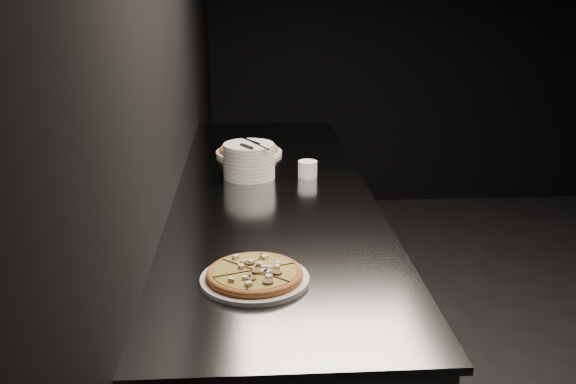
{
  "coord_description": "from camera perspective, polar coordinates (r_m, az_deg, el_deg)",
  "views": [
    {
      "loc": [
        -2.22,
        -2.34,
        1.68
      ],
      "look_at": [
        -2.08,
        -0.14,
        0.96
      ],
      "focal_mm": 40.0,
      "sensor_mm": 36.0,
      "label": 1
    }
  ],
  "objects": [
    {
      "name": "cutlery",
      "position": [
        2.58,
        -3.33,
        4.27
      ],
      "size": [
        0.1,
        0.21,
        0.01
      ],
      "rotation": [
        0.0,
        0.0,
        0.56
      ],
      "color": "#B6B8BD",
      "rests_on": "plate_stack"
    },
    {
      "name": "pizza_tomato",
      "position": [
        2.98,
        -3.49,
        3.74
      ],
      "size": [
        0.35,
        0.35,
        0.04
      ],
      "rotation": [
        0.0,
        0.0,
        0.37
      ],
      "color": "white",
      "rests_on": "counter"
    },
    {
      "name": "counter",
      "position": [
        2.64,
        -1.29,
        -9.3
      ],
      "size": [
        0.74,
        2.44,
        0.92
      ],
      "color": "slate",
      "rests_on": "floor"
    },
    {
      "name": "ramekin",
      "position": [
        2.62,
        1.76,
        2.09
      ],
      "size": [
        0.08,
        0.08,
        0.07
      ],
      "color": "white",
      "rests_on": "counter"
    },
    {
      "name": "pizza_mushroom",
      "position": [
        1.72,
        -2.97,
        -7.42
      ],
      "size": [
        0.33,
        0.33,
        0.03
      ],
      "rotation": [
        0.0,
        0.0,
        0.34
      ],
      "color": "white",
      "rests_on": "counter"
    },
    {
      "name": "wall_back",
      "position": [
        5.33,
        21.66,
        13.97
      ],
      "size": [
        5.0,
        0.02,
        2.8
      ],
      "primitive_type": "cube",
      "color": "black",
      "rests_on": "floor"
    },
    {
      "name": "plate_stack",
      "position": [
        2.61,
        -3.49,
        2.82
      ],
      "size": [
        0.21,
        0.21,
        0.14
      ],
      "color": "white",
      "rests_on": "counter"
    },
    {
      "name": "wall_left",
      "position": [
        2.38,
        -10.58,
        11.09
      ],
      "size": [
        0.02,
        5.0,
        2.8
      ],
      "primitive_type": "cube",
      "color": "black",
      "rests_on": "floor"
    }
  ]
}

